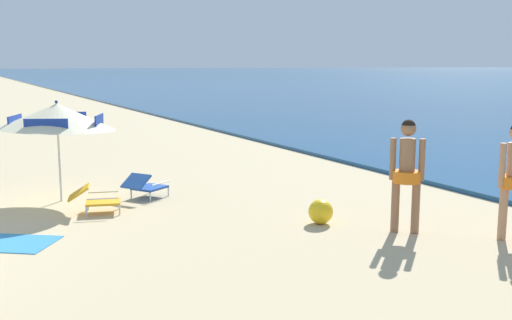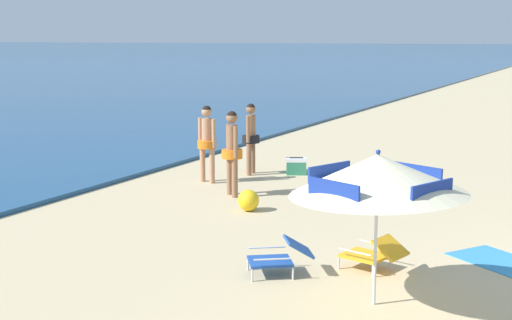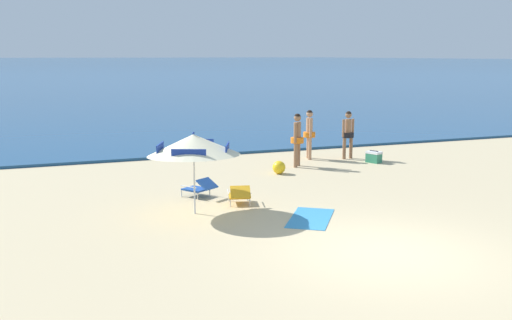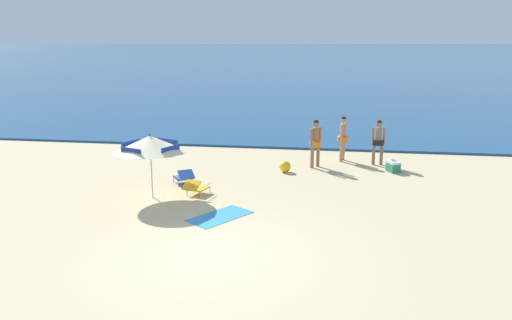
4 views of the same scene
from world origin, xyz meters
The scene contains 11 objects.
ground_plane centered at (0.00, 0.00, 0.00)m, with size 800.00×800.00×0.00m, color tan.
ocean_water centered at (0.00, 411.55, 0.05)m, with size 800.00×800.00×0.10m, color navy.
beach_umbrella_striped_main centered at (-2.72, 4.00, 1.67)m, with size 2.44×2.45×1.98m.
lounge_chair_under_umbrella centered at (-2.18, 5.53, 0.27)m, with size 0.93×1.03×0.52m.
lounge_chair_beside_umbrella centered at (-1.45, 4.39, 0.27)m, with size 0.74×1.00×0.52m.
person_standing_near_shore centered at (3.07, 9.73, 1.03)m, with size 0.44×0.52×1.79m.
person_standing_beside centered at (4.40, 9.27, 1.01)m, with size 0.52×0.43×1.74m.
person_wading_in centered at (2.04, 8.53, 1.05)m, with size 0.44×0.44×1.81m.
cooler_box centered at (4.89, 8.26, 0.20)m, with size 0.52×0.60×0.43m.
beach_ball centered at (0.99, 7.62, 0.21)m, with size 0.42×0.42×0.42m, color yellow.
beach_towel centered at (-0.31, 2.64, 0.01)m, with size 0.90×1.80×0.01m, color #3384BC.
Camera 3 is at (-6.05, -9.05, 3.74)m, focal length 40.56 mm.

